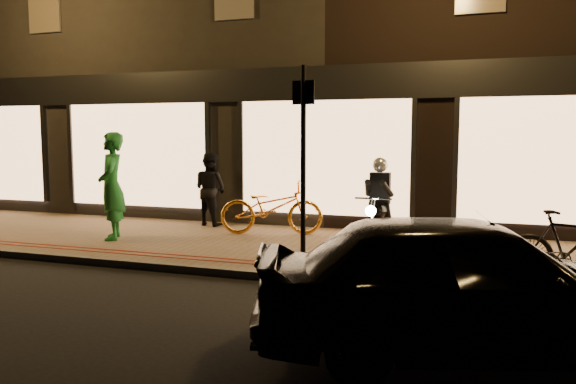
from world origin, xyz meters
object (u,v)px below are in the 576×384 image
Objects in this scene: sign_post at (303,155)px; parked_car at (468,283)px; motorcycle at (378,215)px; bicycle_gold at (271,208)px; person_green at (112,186)px.

sign_post is 0.73× the size of parked_car.
bicycle_gold is at bearing 158.72° from motorcycle.
sign_post reaches higher than bicycle_gold.
sign_post is (-0.90, -1.46, 1.06)m from motorcycle.
motorcycle is 0.96× the size of person_green.
sign_post is 1.48× the size of person_green.
motorcycle reaches higher than parked_car.
parked_car is (6.45, -3.39, -0.43)m from person_green.
parked_car is (1.52, -3.99, -0.04)m from motorcycle.
sign_post is at bearing 26.23° from parked_car.
person_green is at bearing 44.77° from parked_car.
person_green reaches higher than motorcycle.
sign_post reaches higher than parked_car.
sign_post is at bearing 46.90° from person_green.
person_green is (-2.67, -1.44, 0.48)m from bicycle_gold.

